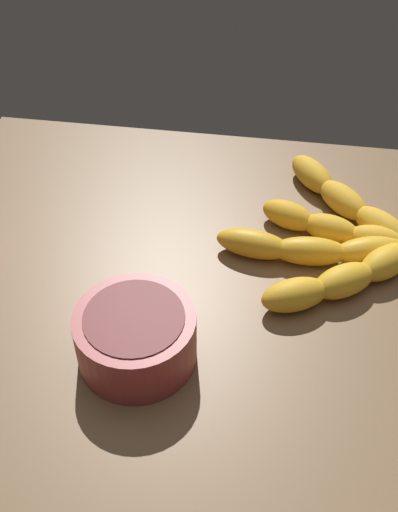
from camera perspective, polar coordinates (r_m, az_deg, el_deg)
name	(u,v)px	position (r cm, az deg, el deg)	size (l,w,h in cm)	color
ground_plane	(242,339)	(64.07, 3.87, -7.42)	(75.04, 66.77, 3.17)	brown
banana_bunch	(333,238)	(70.86, 11.91, 1.54)	(22.81, 27.24, 3.39)	gold
small_bowl	(136,336)	(58.69, -5.67, -7.15)	(11.10, 11.10, 5.61)	#993838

